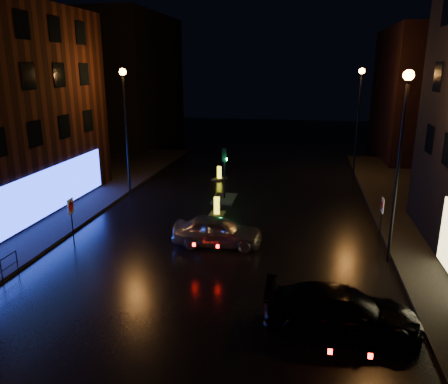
{
  "coord_description": "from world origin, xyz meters",
  "views": [
    {
      "loc": [
        3.79,
        -13.17,
        8.5
      ],
      "look_at": [
        0.21,
        6.22,
        2.8
      ],
      "focal_mm": 35.0,
      "sensor_mm": 36.0,
      "label": 1
    }
  ],
  "objects": [
    {
      "name": "street_lamp_lfar",
      "position": [
        -7.8,
        14.0,
        5.56
      ],
      "size": [
        0.44,
        0.44,
        8.37
      ],
      "color": "black",
      "rests_on": "ground"
    },
    {
      "name": "silver_hatchback",
      "position": [
        -0.16,
        6.44,
        0.74
      ],
      "size": [
        4.38,
        1.83,
        1.48
      ],
      "primitive_type": "imported",
      "rotation": [
        0.0,
        0.0,
        1.59
      ],
      "color": "#B4B7BC",
      "rests_on": "ground"
    },
    {
      "name": "building_far_left",
      "position": [
        -16.0,
        35.0,
        7.0
      ],
      "size": [
        8.0,
        16.0,
        14.0
      ],
      "primitive_type": "cube",
      "color": "black",
      "rests_on": "ground"
    },
    {
      "name": "bollard_far",
      "position": [
        -2.54,
        19.14,
        0.23
      ],
      "size": [
        1.14,
        1.39,
        1.04
      ],
      "rotation": [
        0.0,
        0.0,
        -0.33
      ],
      "color": "black",
      "rests_on": "ground"
    },
    {
      "name": "dark_sedan",
      "position": [
        5.3,
        0.06,
        0.74
      ],
      "size": [
        5.11,
        2.09,
        1.48
      ],
      "primitive_type": "imported",
      "rotation": [
        0.0,
        0.0,
        1.57
      ],
      "color": "black",
      "rests_on": "ground"
    },
    {
      "name": "traffic_signal",
      "position": [
        -1.2,
        14.0,
        0.5
      ],
      "size": [
        1.4,
        2.4,
        3.45
      ],
      "color": "black",
      "rests_on": "ground"
    },
    {
      "name": "bollard_near",
      "position": [
        -1.05,
        10.75,
        0.25
      ],
      "size": [
        0.87,
        1.3,
        1.14
      ],
      "rotation": [
        0.0,
        0.0,
        -0.01
      ],
      "color": "black",
      "rests_on": "ground"
    },
    {
      "name": "building_far_right",
      "position": [
        15.0,
        32.0,
        6.0
      ],
      "size": [
        8.0,
        14.0,
        12.0
      ],
      "primitive_type": "cube",
      "color": "black",
      "rests_on": "ground"
    },
    {
      "name": "street_lamp_rfar",
      "position": [
        7.8,
        22.0,
        5.56
      ],
      "size": [
        0.44,
        0.44,
        8.37
      ],
      "color": "black",
      "rests_on": "ground"
    },
    {
      "name": "road_sign_right",
      "position": [
        7.79,
        8.47,
        1.68
      ],
      "size": [
        0.07,
        0.54,
        2.24
      ],
      "rotation": [
        0.0,
        0.0,
        3.15
      ],
      "color": "black",
      "rests_on": "ground"
    },
    {
      "name": "ground",
      "position": [
        0.0,
        0.0,
        0.0
      ],
      "size": [
        120.0,
        120.0,
        0.0
      ],
      "primitive_type": "plane",
      "color": "black",
      "rests_on": "ground"
    },
    {
      "name": "street_lamp_rnear",
      "position": [
        7.8,
        6.0,
        5.56
      ],
      "size": [
        0.44,
        0.44,
        8.37
      ],
      "color": "black",
      "rests_on": "ground"
    },
    {
      "name": "road_sign_left",
      "position": [
        -7.28,
        5.42,
        1.71
      ],
      "size": [
        0.1,
        0.55,
        2.28
      ],
      "rotation": [
        0.0,
        0.0,
        0.06
      ],
      "color": "black",
      "rests_on": "ground"
    }
  ]
}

